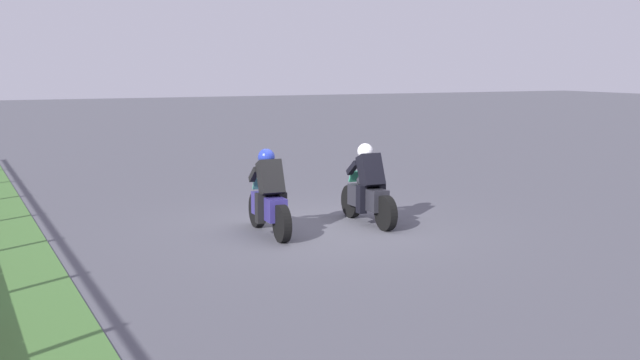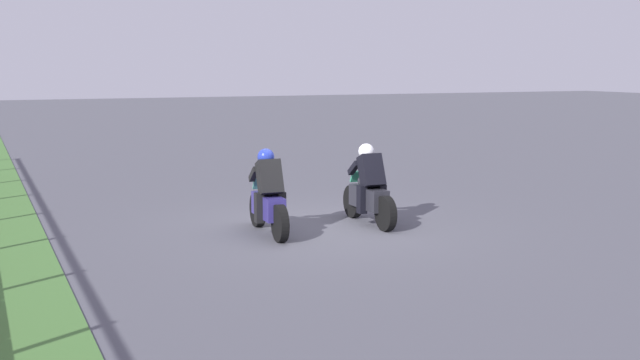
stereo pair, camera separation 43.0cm
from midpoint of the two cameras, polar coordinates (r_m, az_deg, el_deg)
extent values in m
plane|color=#4D4D56|center=(14.71, -0.71, -3.44)|extent=(120.00, 120.00, 0.00)
cylinder|color=black|center=(15.69, 1.46, -1.52)|extent=(0.64, 0.15, 0.64)
cylinder|color=black|center=(14.46, 3.85, -2.37)|extent=(0.64, 0.15, 0.64)
cube|color=#23232A|center=(15.04, 2.61, -1.25)|extent=(1.11, 0.34, 0.40)
ellipsoid|color=#23232A|center=(15.08, 2.45, -0.07)|extent=(0.49, 0.31, 0.24)
cube|color=red|center=(14.59, 3.51, -1.47)|extent=(0.06, 0.16, 0.08)
cylinder|color=#A5A5AD|center=(14.83, 3.77, -1.91)|extent=(0.42, 0.11, 0.10)
cube|color=black|center=(14.87, 2.80, 0.67)|extent=(0.49, 0.41, 0.66)
sphere|color=silver|center=(15.03, 2.43, 2.05)|extent=(0.31, 0.31, 0.30)
cube|color=#33946D|center=(15.43, 1.78, 0.27)|extent=(0.16, 0.26, 0.23)
cube|color=black|center=(14.84, 2.13, -1.37)|extent=(0.18, 0.14, 0.52)
cube|color=black|center=(15.02, 3.50, -1.27)|extent=(0.18, 0.14, 0.52)
cube|color=black|center=(15.13, 1.54, 0.88)|extent=(0.39, 0.11, 0.31)
cube|color=black|center=(15.29, 2.75, 0.95)|extent=(0.39, 0.11, 0.31)
cylinder|color=black|center=(14.82, -5.32, -2.12)|extent=(0.65, 0.18, 0.64)
cylinder|color=black|center=(13.51, -3.63, -3.12)|extent=(0.65, 0.18, 0.64)
cube|color=navy|center=(14.13, -4.52, -1.88)|extent=(1.12, 0.39, 0.40)
ellipsoid|color=navy|center=(14.18, -4.66, -0.62)|extent=(0.50, 0.33, 0.24)
cube|color=red|center=(13.65, -3.89, -2.15)|extent=(0.07, 0.16, 0.08)
cylinder|color=#A5A5AD|center=(13.87, -3.46, -2.60)|extent=(0.43, 0.13, 0.10)
cube|color=black|center=(13.96, -4.43, 0.15)|extent=(0.51, 0.43, 0.66)
sphere|color=#21329E|center=(14.12, -4.71, 1.64)|extent=(0.32, 0.32, 0.30)
cube|color=#458E76|center=(14.55, -5.12, -0.24)|extent=(0.17, 0.27, 0.23)
cube|color=black|center=(13.96, -5.16, -2.01)|extent=(0.19, 0.15, 0.52)
cube|color=black|center=(14.08, -3.60, -1.91)|extent=(0.19, 0.15, 0.52)
cube|color=black|center=(14.26, -5.57, 0.39)|extent=(0.39, 0.12, 0.31)
cube|color=black|center=(14.37, -4.19, 0.47)|extent=(0.39, 0.12, 0.31)
camera|label=1|loc=(0.21, -90.85, -0.12)|focal=44.99mm
camera|label=2|loc=(0.21, 89.15, 0.12)|focal=44.99mm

